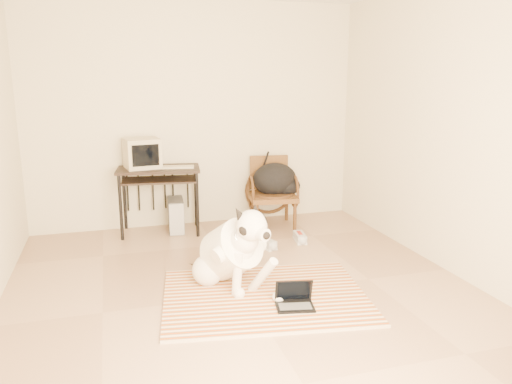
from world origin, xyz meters
name	(u,v)px	position (x,y,z in m)	size (l,w,h in m)	color
floor	(246,295)	(0.00, 0.00, 0.00)	(4.50, 4.50, 0.00)	#9F7D61
wall_back	(196,115)	(0.00, 2.25, 1.35)	(4.50, 4.50, 0.00)	beige
wall_front	(404,208)	(0.00, -2.25, 1.35)	(4.50, 4.50, 0.00)	beige
wall_right	(458,129)	(2.00, 0.00, 1.35)	(4.50, 4.50, 0.00)	beige
rug	(265,296)	(0.14, -0.10, 0.01)	(1.86, 1.53, 0.02)	#AF4612
dog	(232,252)	(-0.08, 0.18, 0.33)	(0.68, 1.00, 0.83)	white
laptop	(294,300)	(0.31, -0.36, 0.07)	(0.34, 0.27, 0.21)	black
computer_desk	(159,177)	(-0.51, 1.95, 0.67)	(1.00, 0.64, 0.78)	black
crt_monitor	(142,153)	(-0.68, 2.01, 0.95)	(0.43, 0.41, 0.34)	#B3A88C
desk_keyboard	(178,167)	(-0.29, 1.88, 0.79)	(0.36, 0.13, 0.02)	#B3A88C
pc_tower	(176,215)	(-0.32, 1.96, 0.20)	(0.21, 0.43, 0.39)	#4E4E51
rattan_chair	(272,192)	(0.85, 1.87, 0.43)	(0.62, 0.61, 0.85)	brown
backpack	(277,180)	(0.90, 1.83, 0.57)	(0.57, 0.45, 0.40)	black
sneaker_left	(266,244)	(0.53, 1.09, 0.04)	(0.20, 0.30, 0.10)	silver
sneaker_right	(300,238)	(0.96, 1.18, 0.04)	(0.15, 0.29, 0.10)	silver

